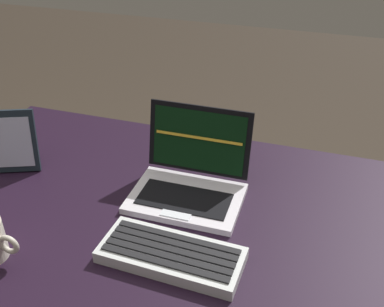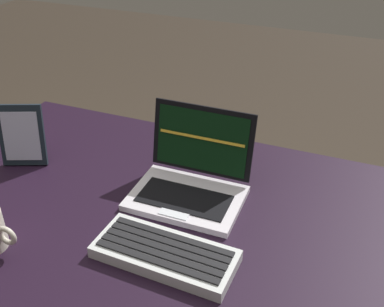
{
  "view_description": "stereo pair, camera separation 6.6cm",
  "coord_description": "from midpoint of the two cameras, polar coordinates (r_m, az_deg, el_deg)",
  "views": [
    {
      "loc": [
        0.3,
        -0.85,
        1.45
      ],
      "look_at": [
        0.01,
        0.04,
        0.86
      ],
      "focal_mm": 43.05,
      "sensor_mm": 36.0,
      "label": 1
    },
    {
      "loc": [
        0.36,
        -0.83,
        1.45
      ],
      "look_at": [
        0.01,
        0.04,
        0.86
      ],
      "focal_mm": 43.05,
      "sensor_mm": 36.0,
      "label": 2
    }
  ],
  "objects": [
    {
      "name": "photo_frame",
      "position": [
        1.38,
        -19.06,
        2.08
      ],
      "size": [
        0.14,
        0.09,
        0.18
      ],
      "color": "black",
      "rests_on": "desk"
    },
    {
      "name": "external_keyboard",
      "position": [
        1.04,
        -1.52,
        -12.32
      ],
      "size": [
        0.32,
        0.15,
        0.03
      ],
      "color": "silver",
      "rests_on": "desk"
    },
    {
      "name": "desk",
      "position": [
        1.21,
        0.38,
        -9.5
      ],
      "size": [
        1.45,
        0.82,
        0.71
      ],
      "color": "black",
      "rests_on": "ground"
    },
    {
      "name": "laptop_front",
      "position": [
        1.2,
        1.45,
        -3.37
      ],
      "size": [
        0.29,
        0.24,
        0.21
      ],
      "color": "silver",
      "rests_on": "desk"
    }
  ]
}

